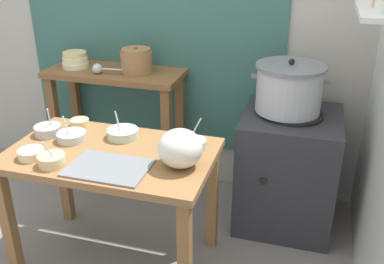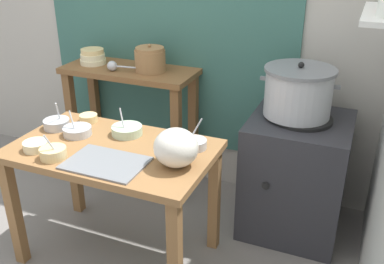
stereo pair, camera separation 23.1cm
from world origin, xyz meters
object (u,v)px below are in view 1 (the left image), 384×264
at_px(steamer_pot, 289,88).
at_px(prep_bowl_1, 48,130).
at_px(bowl_stack_enamel, 75,60).
at_px(prep_bowl_5, 52,160).
at_px(clay_pot, 136,61).
at_px(prep_bowl_0, 80,123).
at_px(ladle, 99,69).
at_px(prep_table, 112,169).
at_px(serving_tray, 108,168).
at_px(prep_bowl_3, 194,143).
at_px(stove_block, 287,169).
at_px(prep_bowl_4, 71,136).
at_px(prep_bowl_6, 123,133).
at_px(back_shelf_table, 117,100).
at_px(prep_bowl_2, 31,153).
at_px(plastic_bag, 180,148).

relative_size(steamer_pot, prep_bowl_1, 2.69).
bearing_deg(prep_bowl_1, bowl_stack_enamel, 106.37).
xyz_separation_m(prep_bowl_1, prep_bowl_5, (0.22, -0.31, 0.00)).
bearing_deg(clay_pot, prep_bowl_0, -104.29).
height_order(bowl_stack_enamel, ladle, bowl_stack_enamel).
xyz_separation_m(steamer_pot, prep_bowl_5, (-1.07, -0.92, -0.18)).
distance_m(prep_table, ladle, 0.88).
relative_size(prep_table, steamer_pot, 2.37).
bearing_deg(steamer_pot, serving_tray, -132.22).
height_order(ladle, prep_bowl_1, ladle).
height_order(steamer_pot, serving_tray, steamer_pot).
relative_size(prep_bowl_3, prep_bowl_5, 1.14).
distance_m(stove_block, ladle, 1.42).
xyz_separation_m(serving_tray, prep_bowl_4, (-0.34, 0.23, 0.02)).
bearing_deg(prep_bowl_5, serving_tray, 9.82).
height_order(prep_table, bowl_stack_enamel, bowl_stack_enamel).
xyz_separation_m(clay_pot, prep_bowl_4, (-0.09, -0.75, -0.24)).
distance_m(bowl_stack_enamel, prep_bowl_6, 0.92).
bearing_deg(prep_bowl_1, clay_pot, 70.00).
relative_size(prep_bowl_1, prep_bowl_5, 1.20).
distance_m(back_shelf_table, ladle, 0.28).
height_order(back_shelf_table, ladle, ladle).
bearing_deg(prep_bowl_2, steamer_pot, 35.80).
distance_m(stove_block, prep_bowl_4, 1.37).
xyz_separation_m(stove_block, prep_bowl_5, (-1.11, -0.90, 0.37)).
height_order(prep_table, stove_block, stove_block).
relative_size(prep_table, plastic_bag, 4.87).
relative_size(prep_bowl_2, prep_bowl_5, 0.92).
xyz_separation_m(bowl_stack_enamel, prep_bowl_4, (0.38, -0.75, -0.21)).
distance_m(prep_bowl_3, prep_bowl_6, 0.42).
bearing_deg(steamer_pot, prep_bowl_4, -150.50).
distance_m(clay_pot, plastic_bag, 1.04).
relative_size(prep_table, ladle, 4.01).
height_order(prep_bowl_1, prep_bowl_5, prep_bowl_1).
bearing_deg(prep_table, clay_pot, 102.16).
distance_m(steamer_pot, prep_bowl_6, 1.03).
height_order(back_shelf_table, prep_bowl_3, back_shelf_table).
relative_size(steamer_pot, clay_pot, 2.19).
xyz_separation_m(prep_table, ladle, (-0.41, 0.71, 0.33)).
distance_m(prep_bowl_0, prep_bowl_1, 0.19).
xyz_separation_m(prep_bowl_0, prep_bowl_1, (-0.12, -0.15, 0.00)).
bearing_deg(prep_bowl_0, serving_tray, -46.80).
relative_size(bowl_stack_enamel, prep_bowl_0, 1.69).
xyz_separation_m(bowl_stack_enamel, plastic_bag, (1.05, -0.85, -0.13)).
bearing_deg(plastic_bag, prep_bowl_0, 158.06).
relative_size(back_shelf_table, prep_bowl_1, 5.57).
xyz_separation_m(serving_tray, prep_bowl_3, (0.34, 0.34, 0.02)).
relative_size(prep_bowl_1, prep_bowl_6, 0.98).
relative_size(serving_tray, prep_bowl_1, 2.32).
xyz_separation_m(back_shelf_table, clay_pot, (0.17, 0.00, 0.30)).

